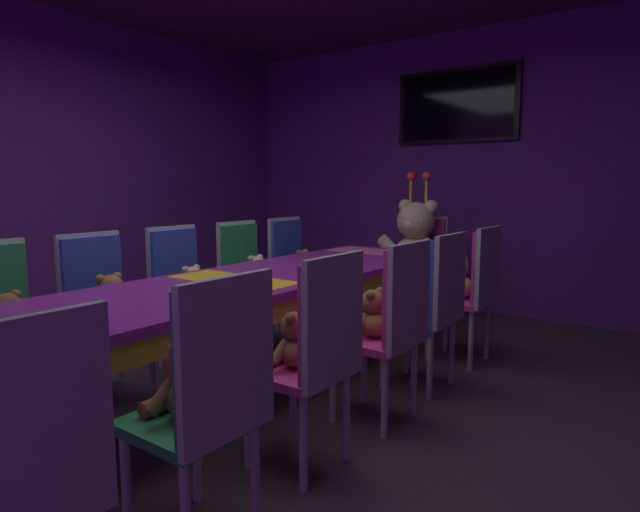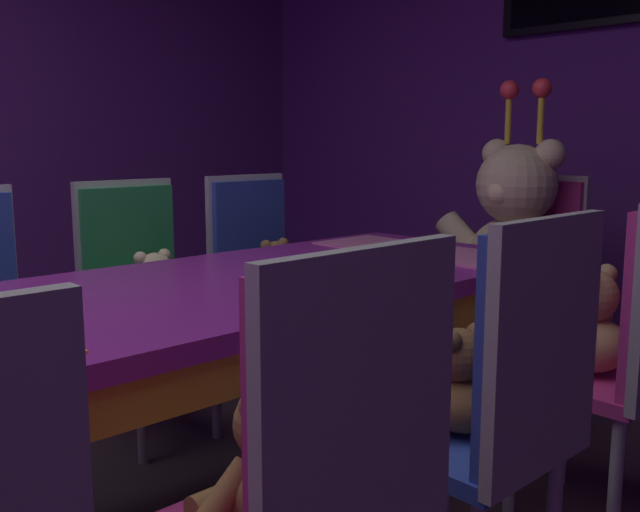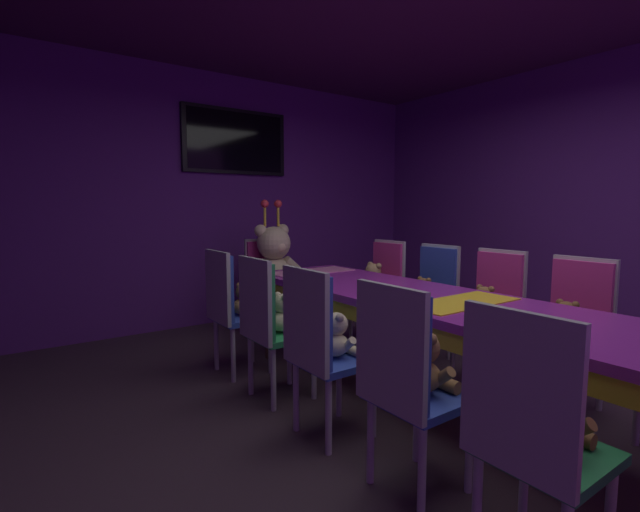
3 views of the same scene
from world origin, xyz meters
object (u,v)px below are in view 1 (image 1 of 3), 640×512
at_px(banquet_table, 233,295).
at_px(teddy_left_2, 112,302).
at_px(teddy_left_3, 193,287).
at_px(chair_right_5, 476,282).
at_px(teddy_left_4, 258,275).
at_px(teddy_left_5, 304,266).
at_px(teddy_right_4, 416,298).
at_px(teddy_left_1, 9,323).
at_px(chair_right_0, 17,469).
at_px(chair_right_2, 319,343).
at_px(chair_right_3, 395,316).
at_px(king_teddy_bear, 415,243).
at_px(chair_right_1, 213,388).
at_px(teddy_right_5, 457,280).
at_px(teddy_right_2, 294,343).
at_px(throne_chair, 423,258).
at_px(teddy_right_3, 372,316).
at_px(wall_tv, 457,106).
at_px(chair_left_5, 291,262).
at_px(chair_left_3, 180,282).
at_px(chair_right_4, 438,297).
at_px(chair_left_2, 98,297).
at_px(teddy_right_1, 185,383).
at_px(chair_left_4, 244,271).

relative_size(banquet_table, teddy_left_2, 12.06).
distance_m(teddy_left_3, chair_right_5, 1.98).
relative_size(teddy_left_2, teddy_left_4, 1.08).
height_order(teddy_left_5, teddy_right_4, same).
bearing_deg(teddy_left_1, chair_right_0, -23.13).
xyz_separation_m(chair_right_2, chair_right_3, (0.03, 0.62, 0.00)).
bearing_deg(teddy_left_1, banquet_table, 52.77).
xyz_separation_m(teddy_left_4, king_teddy_bear, (0.69, 1.32, 0.18)).
height_order(banquet_table, teddy_left_5, banquet_table).
height_order(chair_right_1, teddy_right_5, chair_right_1).
bearing_deg(teddy_right_5, teddy_right_2, 89.68).
bearing_deg(throne_chair, teddy_right_4, 24.32).
xyz_separation_m(chair_right_0, teddy_right_4, (-0.17, 2.48, -0.03)).
xyz_separation_m(chair_right_2, teddy_right_2, (-0.14, -0.00, -0.03)).
distance_m(teddy_left_2, chair_right_2, 1.51).
height_order(chair_right_3, throne_chair, same).
bearing_deg(teddy_right_3, chair_right_0, 94.36).
distance_m(teddy_left_4, throne_chair, 1.65).
relative_size(teddy_left_3, wall_tv, 0.23).
bearing_deg(teddy_right_2, banquet_table, -23.35).
bearing_deg(king_teddy_bear, chair_left_5, -48.96).
bearing_deg(throne_chair, chair_left_3, -21.88).
relative_size(banquet_table, chair_right_2, 3.83).
bearing_deg(chair_left_3, teddy_right_3, 0.70).
bearing_deg(throne_chair, teddy_left_4, -24.71).
distance_m(teddy_right_2, chair_right_4, 1.22).
bearing_deg(teddy_left_1, chair_right_5, 58.21).
relative_size(chair_left_2, teddy_left_2, 3.15).
xyz_separation_m(chair_left_2, chair_left_5, (-0.00, 1.85, 0.00)).
relative_size(chair_left_5, wall_tv, 0.79).
height_order(teddy_right_1, wall_tv, wall_tv).
height_order(chair_right_1, chair_right_5, same).
distance_m(chair_left_4, throne_chair, 1.71).
relative_size(chair_right_1, king_teddy_bear, 1.06).
bearing_deg(chair_right_1, teddy_right_2, -75.70).
bearing_deg(chair_left_2, chair_right_5, 48.29).
relative_size(teddy_right_1, teddy_right_4, 1.11).
bearing_deg(wall_tv, teddy_right_3, -75.67).
bearing_deg(throne_chair, chair_right_3, 22.07).
distance_m(banquet_table, wall_tv, 3.40).
bearing_deg(teddy_left_3, chair_right_3, 0.70).
relative_size(teddy_left_5, chair_right_0, 0.28).
relative_size(chair_left_2, wall_tv, 0.79).
xyz_separation_m(chair_left_3, teddy_left_3, (0.14, 0.00, -0.02)).
bearing_deg(teddy_left_2, king_teddy_bear, 75.01).
xyz_separation_m(teddy_right_1, teddy_right_4, (-0.01, 1.84, -0.01)).
bearing_deg(teddy_left_1, chair_right_3, 38.77).
bearing_deg(teddy_right_5, chair_left_3, 38.85).
distance_m(teddy_right_2, teddy_right_3, 0.62).
distance_m(chair_right_5, wall_tv, 2.29).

